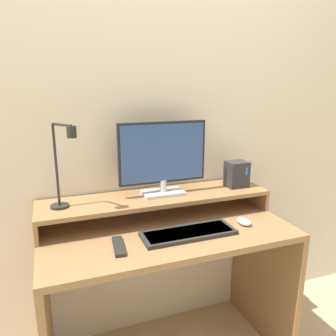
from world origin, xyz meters
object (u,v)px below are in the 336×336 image
object	(u,v)px
monitor	(163,157)
desk_lamp	(63,167)
router_dock	(237,174)
keyboard	(189,233)
remote_control	(119,246)
mouse	(244,221)

from	to	relation	value
monitor	desk_lamp	xyz separation A→B (m)	(-0.49, -0.05, 0.00)
router_dock	desk_lamp	bearing A→B (deg)	-177.92
monitor	desk_lamp	bearing A→B (deg)	-174.40
keyboard	monitor	bearing A→B (deg)	97.03
remote_control	mouse	bearing A→B (deg)	2.12
router_dock	keyboard	bearing A→B (deg)	-148.26
keyboard	remote_control	size ratio (longest dim) A/B	2.56
monitor	keyboard	size ratio (longest dim) A/B	1.05
desk_lamp	remote_control	distance (m)	0.43
monitor	remote_control	bearing A→B (deg)	-137.56
desk_lamp	keyboard	xyz separation A→B (m)	(0.52, -0.22, -0.31)
desk_lamp	router_dock	bearing A→B (deg)	2.08
mouse	remote_control	xyz separation A→B (m)	(-0.64, -0.02, -0.01)
desk_lamp	remote_control	bearing A→B (deg)	-49.59
monitor	remote_control	size ratio (longest dim) A/B	2.69
router_dock	remote_control	world-z (taller)	router_dock
desk_lamp	remote_control	world-z (taller)	desk_lamp
keyboard	remote_control	distance (m)	0.33
router_dock	keyboard	size ratio (longest dim) A/B	0.33
desk_lamp	mouse	bearing A→B (deg)	-13.62
router_dock	keyboard	xyz separation A→B (m)	(-0.40, -0.25, -0.18)
monitor	mouse	bearing A→B (deg)	-36.21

